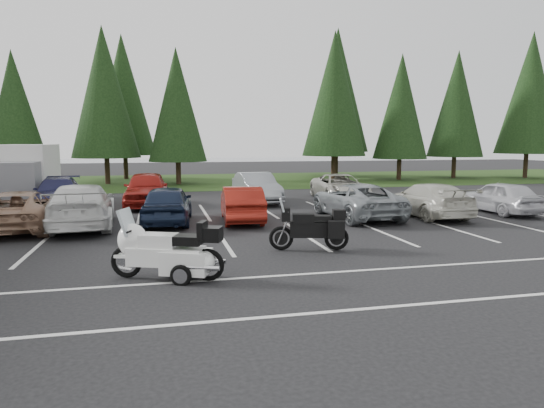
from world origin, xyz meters
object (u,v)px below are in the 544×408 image
(car_near_5, at_px, (242,204))
(cargo_trailer, at_px, (187,265))
(car_near_3, at_px, (81,206))
(car_near_8, at_px, (500,197))
(box_truck, at_px, (23,174))
(car_near_2, at_px, (20,210))
(car_far_1, at_px, (58,193))
(car_near_6, at_px, (356,201))
(car_far_3, at_px, (256,188))
(touring_motorcycle, at_px, (166,244))
(car_far_2, at_px, (147,189))
(car_near_7, at_px, (428,200))
(adventure_motorcycle, at_px, (309,224))
(car_far_4, at_px, (340,187))
(car_near_4, at_px, (167,204))

(car_near_5, relative_size, cargo_trailer, 2.76)
(car_near_3, height_order, car_near_8, car_near_3)
(car_near_5, xyz_separation_m, car_near_8, (11.13, -0.37, 0.01))
(box_truck, xyz_separation_m, car_near_2, (1.92, -8.34, -0.76))
(car_far_1, bearing_deg, car_near_6, -30.27)
(car_near_8, height_order, car_far_3, car_far_3)
(car_near_5, distance_m, touring_motorcycle, 8.03)
(car_near_5, xyz_separation_m, car_near_6, (4.63, -0.17, 0.02))
(car_near_2, xyz_separation_m, car_far_2, (4.11, 5.45, 0.14))
(car_near_5, xyz_separation_m, car_far_1, (-7.57, 5.51, 0.02))
(car_near_5, bearing_deg, car_near_7, -179.51)
(car_far_3, relative_size, touring_motorcycle, 1.58)
(car_near_2, relative_size, car_far_2, 1.02)
(box_truck, xyz_separation_m, cargo_trailer, (7.15, -15.85, -1.11))
(car_near_6, relative_size, adventure_motorcycle, 2.03)
(car_near_7, relative_size, touring_motorcycle, 1.64)
(car_far_4, xyz_separation_m, touring_motorcycle, (-9.22, -13.33, 0.13))
(car_far_1, bearing_deg, box_truck, 122.48)
(box_truck, xyz_separation_m, car_near_3, (3.90, -8.30, -0.67))
(car_near_4, distance_m, car_near_7, 10.41)
(car_near_2, height_order, car_near_3, car_near_3)
(car_near_4, bearing_deg, car_near_8, -176.62)
(adventure_motorcycle, bearing_deg, box_truck, 141.30)
(box_truck, xyz_separation_m, touring_motorcycle, (6.72, -15.70, -0.65))
(car_far_1, height_order, cargo_trailer, car_far_1)
(car_near_2, relative_size, car_far_4, 1.02)
(car_near_4, relative_size, adventure_motorcycle, 1.73)
(car_far_3, bearing_deg, car_near_6, -66.03)
(car_far_4, bearing_deg, car_near_5, -133.48)
(car_near_8, height_order, cargo_trailer, car_near_8)
(box_truck, height_order, car_near_8, box_truck)
(touring_motorcycle, bearing_deg, adventure_motorcycle, 49.14)
(car_near_3, relative_size, car_near_8, 1.33)
(car_near_6, height_order, touring_motorcycle, touring_motorcycle)
(car_near_2, relative_size, car_far_3, 1.09)
(car_near_3, relative_size, car_far_2, 1.11)
(car_near_6, relative_size, car_near_8, 1.23)
(adventure_motorcycle, bearing_deg, car_near_6, 68.39)
(car_near_5, bearing_deg, car_near_4, 1.64)
(car_near_3, distance_m, car_near_7, 13.39)
(car_near_2, bearing_deg, cargo_trailer, 121.00)
(car_far_2, relative_size, cargo_trailer, 3.25)
(box_truck, xyz_separation_m, car_far_4, (15.95, -2.36, -0.78))
(box_truck, height_order, car_near_3, box_truck)
(box_truck, xyz_separation_m, car_far_2, (6.03, -2.89, -0.63))
(car_near_8, relative_size, cargo_trailer, 2.72)
(car_near_5, bearing_deg, touring_motorcycle, 72.95)
(car_near_3, distance_m, adventure_motorcycle, 8.61)
(adventure_motorcycle, bearing_deg, car_far_4, 78.12)
(car_near_7, height_order, car_near_8, car_near_8)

